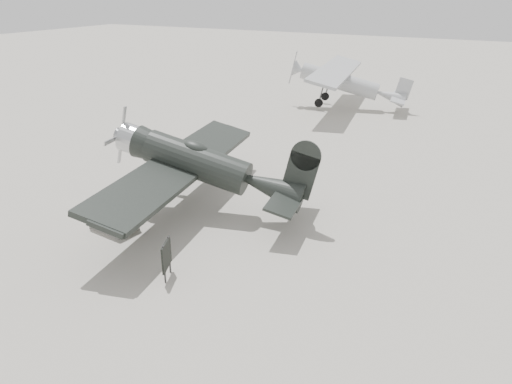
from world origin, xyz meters
TOP-DOWN VIEW (x-y plane):
  - ground at (0.00, 0.00)m, footprint 160.00×160.00m
  - lowwing_monoplane at (-1.20, 1.01)m, footprint 8.46×11.77m
  - highwing_monoplane at (-2.39, 21.52)m, footprint 8.93×12.52m
  - equipment_block at (-3.52, -2.00)m, footprint 1.80×1.25m
  - sign_board at (0.41, -3.81)m, footprint 0.40×0.86m

SIDE VIEW (x-z plane):
  - ground at x=0.00m, z-range 0.00..0.00m
  - equipment_block at x=-3.52m, z-range 0.00..0.84m
  - sign_board at x=0.41m, z-range 0.13..1.44m
  - lowwing_monoplane at x=-1.20m, z-range 0.11..3.89m
  - highwing_monoplane at x=-2.39m, z-range 0.44..3.98m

